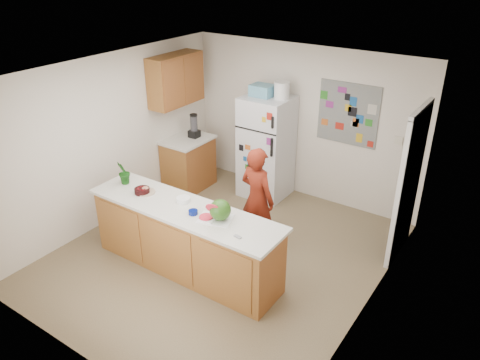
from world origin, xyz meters
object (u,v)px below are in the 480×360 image
Objects in this scene: watermelon at (220,210)px; refrigerator at (266,147)px; person at (257,199)px; cherry_bowl at (142,191)px.

refrigerator is at bearing 108.73° from watermelon.
cherry_bowl is at bearing 49.39° from person.
cherry_bowl is (-1.24, -0.03, -0.10)m from watermelon.
refrigerator is 1.58m from person.
watermelon is at bearing 104.37° from person.
person is (0.71, -1.41, -0.11)m from refrigerator.
refrigerator is 2.50m from watermelon.
person is 1.53m from cherry_bowl.
refrigerator is 6.68× the size of watermelon.
watermelon is at bearing 1.28° from cherry_bowl.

